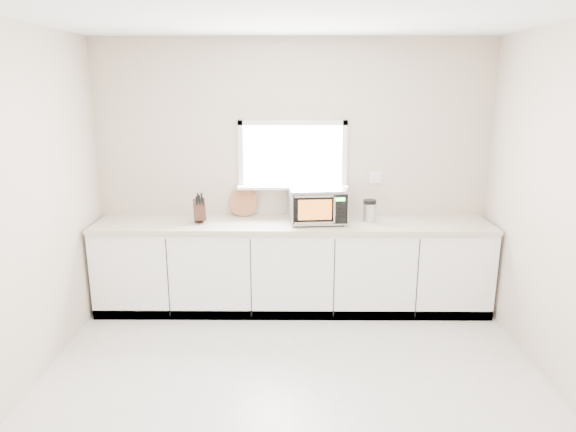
{
  "coord_description": "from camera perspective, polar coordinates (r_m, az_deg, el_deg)",
  "views": [
    {
      "loc": [
        -0.01,
        -3.21,
        2.26
      ],
      "look_at": [
        -0.04,
        1.55,
        1.02
      ],
      "focal_mm": 32.0,
      "sensor_mm": 36.0,
      "label": 1
    }
  ],
  "objects": [
    {
      "name": "knife_block",
      "position": [
        5.14,
        -9.82,
        0.73
      ],
      "size": [
        0.16,
        0.23,
        0.31
      ],
      "rotation": [
        0.0,
        0.0,
        0.3
      ],
      "color": "#3F1F16",
      "rests_on": "countertop"
    },
    {
      "name": "microwave",
      "position": [
        5.06,
        3.31,
        1.32
      ],
      "size": [
        0.58,
        0.47,
        0.35
      ],
      "rotation": [
        0.0,
        0.0,
        0.09
      ],
      "color": "black",
      "rests_on": "countertop"
    },
    {
      "name": "cabinets",
      "position": [
        5.24,
        0.49,
        -5.75
      ],
      "size": [
        3.92,
        0.6,
        0.88
      ],
      "primitive_type": "cube",
      "color": "white",
      "rests_on": "ground"
    },
    {
      "name": "countertop",
      "position": [
        5.09,
        0.51,
        -0.93
      ],
      "size": [
        3.92,
        0.64,
        0.04
      ],
      "primitive_type": "cube",
      "color": "beige",
      "rests_on": "cabinets"
    },
    {
      "name": "back_wall",
      "position": [
        5.29,
        0.52,
        4.8
      ],
      "size": [
        4.0,
        0.17,
        2.7
      ],
      "color": "#BAA994",
      "rests_on": "ground"
    },
    {
      "name": "coffee_grinder",
      "position": [
        5.15,
        9.04,
        0.6
      ],
      "size": [
        0.14,
        0.14,
        0.23
      ],
      "rotation": [
        0.0,
        0.0,
        -0.05
      ],
      "color": "#B7B9BF",
      "rests_on": "countertop"
    },
    {
      "name": "ground",
      "position": [
        3.93,
        0.52,
        -20.54
      ],
      "size": [
        4.0,
        4.0,
        0.0
      ],
      "primitive_type": "plane",
      "color": "beige",
      "rests_on": "ground"
    },
    {
      "name": "cutting_board",
      "position": [
        5.31,
        -4.97,
        1.51
      ],
      "size": [
        0.29,
        0.07,
        0.29
      ],
      "primitive_type": "cylinder",
      "rotation": [
        1.4,
        0.0,
        0.0
      ],
      "color": "#956339",
      "rests_on": "countertop"
    }
  ]
}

